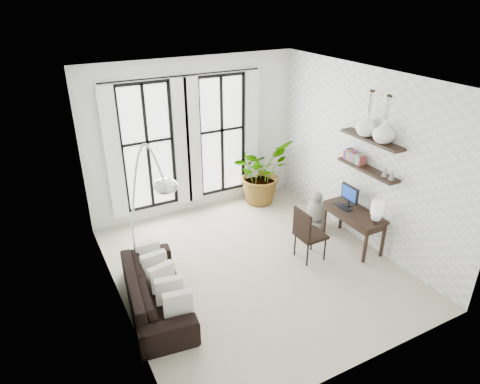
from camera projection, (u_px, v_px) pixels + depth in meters
floor at (254, 266)px, 7.43m from camera, size 5.00×5.00×0.00m
ceiling at (257, 79)px, 6.04m from camera, size 5.00×5.00×0.00m
wall_left at (111, 215)px, 5.79m from camera, size 0.00×5.00×5.00m
wall_right at (364, 158)px, 7.68m from camera, size 0.00×5.00×5.00m
wall_back at (194, 137)px, 8.72m from camera, size 4.50×0.00×4.50m
windows at (187, 142)px, 8.60m from camera, size 3.26×0.13×2.65m
wall_shelves at (367, 157)px, 7.39m from camera, size 0.25×1.30×0.60m
sofa at (156, 289)px, 6.39m from camera, size 1.08×2.16×0.61m
throw_pillows at (161, 277)px, 6.34m from camera, size 0.40×1.52×0.40m
plant at (260, 172)px, 9.39m from camera, size 1.59×1.50×1.41m
desk at (357, 214)px, 7.71m from camera, size 0.51×1.21×1.11m
desk_chair at (307, 232)px, 7.38m from camera, size 0.47×0.47×0.99m
arc_lamp at (146, 184)px, 6.01m from camera, size 0.75×0.94×2.50m
buddha at (316, 212)px, 8.52m from camera, size 0.42×0.42×0.76m
vase_a at (384, 131)px, 6.93m from camera, size 0.37×0.37×0.38m
vase_b at (367, 125)px, 7.25m from camera, size 0.37×0.37×0.38m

